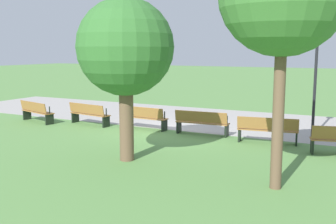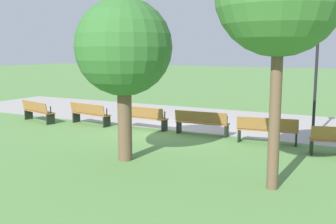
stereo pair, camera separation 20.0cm
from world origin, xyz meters
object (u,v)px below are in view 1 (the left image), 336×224
bench_2 (143,117)px  bench_4 (268,129)px  bench_0 (36,111)px  tree_0 (125,48)px  bench_1 (89,113)px  lamp_post (316,60)px  bench_3 (202,122)px

bench_2 → bench_4: size_ratio=0.99×
bench_0 → tree_0: tree_0 is taller
bench_4 → tree_0: (-3.02, -3.81, 2.62)m
bench_1 → bench_2: (2.44, 0.26, 0.00)m
bench_0 → bench_1: (2.40, 0.51, 0.00)m
bench_0 → tree_0: size_ratio=0.45×
bench_4 → lamp_post: bearing=46.4°
bench_3 → bench_0: bearing=-177.0°
bench_0 → bench_1: 2.46m
lamp_post → bench_2: bearing=-166.4°
bench_2 → bench_1: bearing=-170.9°
tree_0 → lamp_post: 6.97m
bench_0 → lamp_post: lamp_post is taller
bench_2 → lamp_post: 6.65m
bench_0 → bench_4: size_ratio=1.00×
bench_3 → lamp_post: lamp_post is taller
bench_1 → tree_0: tree_0 is taller
bench_1 → bench_2: bearing=15.2°
bench_1 → bench_3: same height
tree_0 → bench_0: bearing=153.9°
bench_0 → bench_3: (7.31, 0.77, 0.00)m
bench_1 → bench_3: size_ratio=1.01×
bench_2 → bench_4: (4.90, -0.26, 0.00)m
bench_4 → tree_0: size_ratio=0.45×
bench_0 → tree_0: bearing=-10.9°
bench_0 → bench_2: (4.85, 0.77, 0.00)m
bench_0 → bench_2: bearing=24.3°
bench_2 → bench_0: bearing=-167.9°
bench_3 → bench_4: bearing=-9.1°
bench_3 → bench_4: size_ratio=0.99×
tree_0 → bench_2: bearing=114.8°
bench_1 → tree_0: 6.33m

